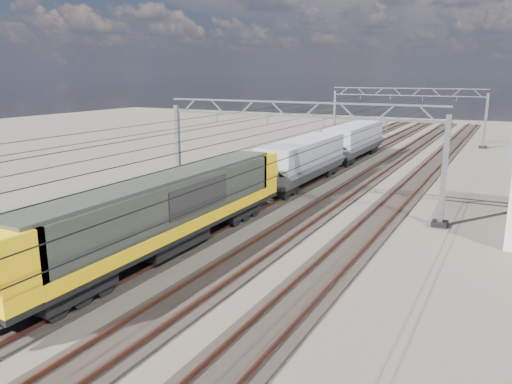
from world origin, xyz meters
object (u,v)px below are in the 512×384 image
at_px(locomotive, 166,209).
at_px(hopper_wagon_lead, 303,158).
at_px(catenary_gantry_mid, 294,150).
at_px(catenary_gantry_far, 405,113).
at_px(hopper_wagon_mid, 355,139).

bearing_deg(locomotive, hopper_wagon_lead, 90.00).
xyz_separation_m(catenary_gantry_mid, locomotive, (-2.00, -11.23, -1.58)).
relative_size(catenary_gantry_far, hopper_wagon_lead, 1.53).
height_order(catenary_gantry_far, hopper_wagon_mid, catenary_gantry_far).
bearing_deg(hopper_wagon_mid, catenary_gantry_far, 82.57).
bearing_deg(catenary_gantry_far, catenary_gantry_mid, -90.00).
distance_m(catenary_gantry_far, hopper_wagon_mid, 15.55).
bearing_deg(hopper_wagon_lead, locomotive, -90.00).
bearing_deg(hopper_wagon_lead, hopper_wagon_mid, 90.00).
distance_m(catenary_gantry_mid, catenary_gantry_far, 36.00).
bearing_deg(hopper_wagon_mid, hopper_wagon_lead, -90.00).
xyz_separation_m(catenary_gantry_mid, hopper_wagon_mid, (-2.00, 20.67, -1.67)).
height_order(catenary_gantry_mid, catenary_gantry_far, same).
xyz_separation_m(hopper_wagon_lead, hopper_wagon_mid, (0.00, 14.20, 0.00)).
bearing_deg(catenary_gantry_mid, hopper_wagon_lead, 107.18).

